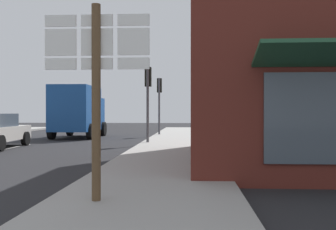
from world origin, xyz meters
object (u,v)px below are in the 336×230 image
object	(u,v)px
route_sign_post	(96,81)
traffic_light_far_right	(159,93)
traffic_light_near_right	(148,87)
delivery_truck	(78,110)

from	to	relation	value
route_sign_post	traffic_light_far_right	size ratio (longest dim) A/B	0.87
traffic_light_far_right	traffic_light_near_right	size ratio (longest dim) A/B	1.02
traffic_light_far_right	delivery_truck	bearing A→B (deg)	-160.88
traffic_light_far_right	traffic_light_near_right	distance (m)	6.46
traffic_light_near_right	traffic_light_far_right	bearing A→B (deg)	90.00
delivery_truck	traffic_light_near_right	size ratio (longest dim) A/B	1.38
delivery_truck	traffic_light_far_right	bearing A→B (deg)	19.12
route_sign_post	traffic_light_far_right	distance (m)	18.37
delivery_truck	route_sign_post	world-z (taller)	route_sign_post
traffic_light_far_right	traffic_light_near_right	bearing A→B (deg)	-90.00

